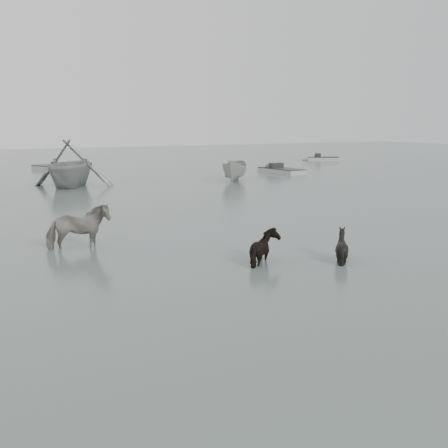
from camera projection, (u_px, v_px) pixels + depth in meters
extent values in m
plane|color=#4F5E5B|center=(220.00, 259.00, 16.63)|extent=(140.00, 140.00, 0.00)
imported|color=black|center=(78.00, 223.00, 17.82)|extent=(2.05, 1.07, 1.67)
imported|color=black|center=(266.00, 241.00, 16.05)|extent=(1.45, 1.56, 1.28)
imported|color=black|center=(342.00, 239.00, 16.34)|extent=(1.32, 1.22, 1.27)
imported|color=gray|center=(70.00, 162.00, 34.29)|extent=(7.22, 7.49, 3.03)
imported|color=#A5A4A0|center=(235.00, 170.00, 37.68)|extent=(3.56, 4.09, 1.54)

